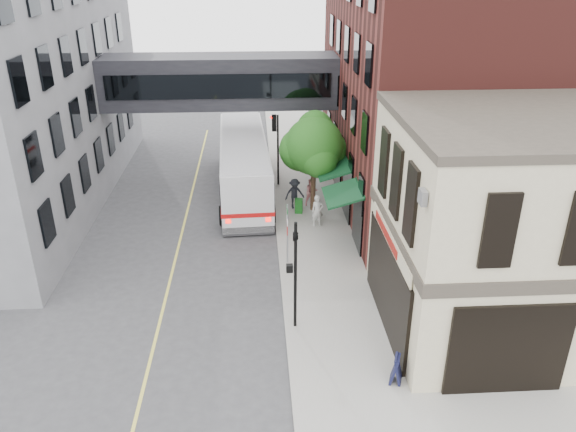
{
  "coord_description": "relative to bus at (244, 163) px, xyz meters",
  "views": [
    {
      "loc": [
        -0.96,
        -16.14,
        13.38
      ],
      "look_at": [
        0.32,
        5.23,
        3.4
      ],
      "focal_mm": 35.0,
      "sensor_mm": 36.0,
      "label": 1
    }
  ],
  "objects": [
    {
      "name": "ground",
      "position": [
        1.72,
        -16.25,
        -1.89
      ],
      "size": [
        120.0,
        120.0,
        0.0
      ],
      "primitive_type": "plane",
      "color": "#38383A",
      "rests_on": "ground"
    },
    {
      "name": "street_tree",
      "position": [
        3.91,
        -3.03,
        2.03
      ],
      "size": [
        3.8,
        3.2,
        5.6
      ],
      "color": "#382619",
      "rests_on": "sidewalk_main"
    },
    {
      "name": "lane_marking",
      "position": [
        -3.28,
        -6.25,
        -1.88
      ],
      "size": [
        0.12,
        40.0,
        0.01
      ],
      "primitive_type": "cube",
      "color": "#D8CC4C",
      "rests_on": "ground"
    },
    {
      "name": "traffic_signal_near",
      "position": [
        2.09,
        -14.25,
        1.1
      ],
      "size": [
        0.44,
        0.22,
        4.6
      ],
      "color": "black",
      "rests_on": "sidewalk_main"
    },
    {
      "name": "skyway_bridge",
      "position": [
        -1.28,
        1.75,
        4.61
      ],
      "size": [
        14.0,
        3.18,
        3.0
      ],
      "color": "black",
      "rests_on": "ground"
    },
    {
      "name": "sidewalk_main",
      "position": [
        3.72,
        -2.25,
        -1.81
      ],
      "size": [
        4.0,
        60.0,
        0.15
      ],
      "primitive_type": "cube",
      "color": "gray",
      "rests_on": "ground"
    },
    {
      "name": "pedestrian_c",
      "position": [
        2.9,
        -2.95,
        -0.85
      ],
      "size": [
        1.26,
        0.9,
        1.77
      ],
      "primitive_type": "imported",
      "rotation": [
        0.0,
        0.0,
        0.23
      ],
      "color": "black",
      "rests_on": "sidewalk_main"
    },
    {
      "name": "pedestrian_b",
      "position": [
        3.9,
        -2.61,
        -0.92
      ],
      "size": [
        0.96,
        0.87,
        1.62
      ],
      "primitive_type": "imported",
      "rotation": [
        0.0,
        0.0,
        0.39
      ],
      "color": "pink",
      "rests_on": "sidewalk_main"
    },
    {
      "name": "brick_building",
      "position": [
        11.7,
        -1.25,
        5.1
      ],
      "size": [
        13.76,
        18.0,
        14.0
      ],
      "color": "#4A1B17",
      "rests_on": "ground"
    },
    {
      "name": "corner_building",
      "position": [
        10.69,
        -14.25,
        2.33
      ],
      "size": [
        10.19,
        8.12,
        8.45
      ],
      "color": "#BBAF8F",
      "rests_on": "ground"
    },
    {
      "name": "bus",
      "position": [
        0.0,
        0.0,
        0.0
      ],
      "size": [
        3.46,
        12.62,
        3.37
      ],
      "color": "silver",
      "rests_on": "ground"
    },
    {
      "name": "sandwich_board",
      "position": [
        5.32,
        -17.62,
        -1.23
      ],
      "size": [
        0.54,
        0.66,
        1.02
      ],
      "primitive_type": "cube",
      "rotation": [
        0.0,
        0.0,
        -0.34
      ],
      "color": "black",
      "rests_on": "sidewalk_main"
    },
    {
      "name": "street_sign_pole",
      "position": [
        2.11,
        -9.25,
        0.05
      ],
      "size": [
        0.08,
        0.75,
        3.0
      ],
      "color": "gray",
      "rests_on": "sidewalk_main"
    },
    {
      "name": "newspaper_box",
      "position": [
        3.09,
        -3.63,
        -1.32
      ],
      "size": [
        0.47,
        0.44,
        0.83
      ],
      "primitive_type": "cube",
      "rotation": [
        0.0,
        0.0,
        -0.17
      ],
      "color": "#145A17",
      "rests_on": "sidewalk_main"
    },
    {
      "name": "pedestrian_a",
      "position": [
        3.95,
        -5.35,
        -0.87
      ],
      "size": [
        0.69,
        0.51,
        1.73
      ],
      "primitive_type": "imported",
      "rotation": [
        0.0,
        0.0,
        0.17
      ],
      "color": "beige",
      "rests_on": "sidewalk_main"
    },
    {
      "name": "traffic_signal_far",
      "position": [
        1.98,
        0.75,
        1.45
      ],
      "size": [
        0.53,
        0.28,
        4.5
      ],
      "color": "black",
      "rests_on": "sidewalk_main"
    }
  ]
}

